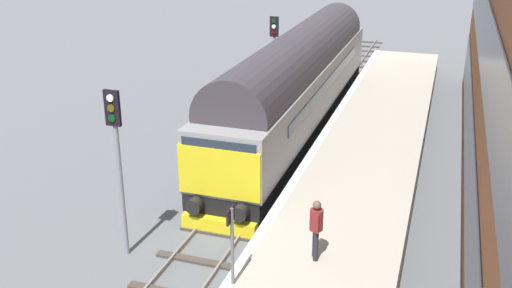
# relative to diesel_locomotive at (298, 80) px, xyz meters

# --- Properties ---
(ground_plane) EXTENTS (140.00, 140.00, 0.00)m
(ground_plane) POSITION_rel_diesel_locomotive_xyz_m (-0.00, -8.01, -2.49)
(ground_plane) COLOR slate
(ground_plane) RESTS_ON ground
(track_main) EXTENTS (2.50, 60.00, 0.15)m
(track_main) POSITION_rel_diesel_locomotive_xyz_m (-0.00, -8.01, -2.43)
(track_main) COLOR gray
(track_main) RESTS_ON ground
(station_platform) EXTENTS (4.00, 44.00, 1.01)m
(station_platform) POSITION_rel_diesel_locomotive_xyz_m (3.60, -8.01, -1.99)
(station_platform) COLOR #B7AF9D
(station_platform) RESTS_ON ground
(diesel_locomotive) EXTENTS (2.74, 19.36, 4.68)m
(diesel_locomotive) POSITION_rel_diesel_locomotive_xyz_m (0.00, 0.00, 0.00)
(diesel_locomotive) COLOR black
(diesel_locomotive) RESTS_ON ground
(signal_post_mid) EXTENTS (0.44, 0.22, 5.00)m
(signal_post_mid) POSITION_rel_diesel_locomotive_xyz_m (-2.13, -11.51, 0.70)
(signal_post_mid) COLOR gray
(signal_post_mid) RESTS_ON ground
(signal_post_far) EXTENTS (0.44, 0.22, 4.63)m
(signal_post_far) POSITION_rel_diesel_locomotive_xyz_m (-2.13, 3.36, 0.48)
(signal_post_far) COLOR gray
(signal_post_far) RESTS_ON ground
(platform_number_sign) EXTENTS (0.10, 0.44, 2.03)m
(platform_number_sign) POSITION_rel_diesel_locomotive_xyz_m (1.84, -13.25, -0.13)
(platform_number_sign) COLOR slate
(platform_number_sign) RESTS_ON station_platform
(waiting_passenger) EXTENTS (0.43, 0.49, 1.64)m
(waiting_passenger) POSITION_rel_diesel_locomotive_xyz_m (3.47, -11.53, -0.49)
(waiting_passenger) COLOR #25262F
(waiting_passenger) RESTS_ON station_platform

